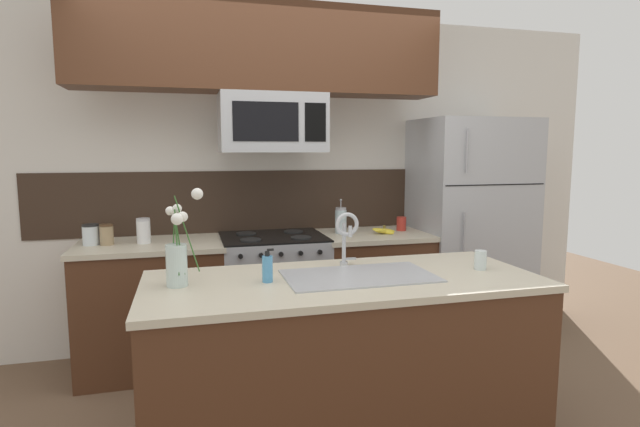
% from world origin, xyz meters
% --- Properties ---
extents(ground_plane, '(10.00, 10.00, 0.00)m').
position_xyz_m(ground_plane, '(0.00, 0.00, 0.00)').
color(ground_plane, brown).
extents(rear_partition, '(5.20, 0.10, 2.60)m').
position_xyz_m(rear_partition, '(0.30, 1.28, 1.30)').
color(rear_partition, silver).
rests_on(rear_partition, ground).
extents(splash_band, '(3.51, 0.01, 0.48)m').
position_xyz_m(splash_band, '(0.00, 1.22, 1.15)').
color(splash_band, '#332319').
rests_on(splash_band, rear_partition).
extents(back_counter_left, '(1.00, 0.65, 0.91)m').
position_xyz_m(back_counter_left, '(-0.86, 0.90, 0.46)').
color(back_counter_left, '#4C2B19').
rests_on(back_counter_left, ground).
extents(back_counter_right, '(0.85, 0.65, 0.91)m').
position_xyz_m(back_counter_right, '(0.79, 0.90, 0.46)').
color(back_counter_right, '#4C2B19').
rests_on(back_counter_right, ground).
extents(stove_range, '(0.76, 0.64, 0.93)m').
position_xyz_m(stove_range, '(0.00, 0.90, 0.46)').
color(stove_range, '#A8AAAF').
rests_on(stove_range, ground).
extents(microwave, '(0.74, 0.40, 0.41)m').
position_xyz_m(microwave, '(0.00, 0.88, 1.74)').
color(microwave, '#A8AAAF').
extents(upper_cabinet_band, '(2.54, 0.34, 0.60)m').
position_xyz_m(upper_cabinet_band, '(-0.08, 0.85, 2.25)').
color(upper_cabinet_band, '#4C2B19').
extents(refrigerator, '(0.87, 0.74, 1.80)m').
position_xyz_m(refrigerator, '(1.63, 0.92, 0.90)').
color(refrigerator, '#A8AAAF').
rests_on(refrigerator, ground).
extents(storage_jar_tall, '(0.11, 0.11, 0.14)m').
position_xyz_m(storage_jar_tall, '(-1.25, 0.93, 0.98)').
color(storage_jar_tall, silver).
rests_on(storage_jar_tall, back_counter_left).
extents(storage_jar_medium, '(0.09, 0.09, 0.14)m').
position_xyz_m(storage_jar_medium, '(-1.14, 0.91, 0.98)').
color(storage_jar_medium, '#997F5B').
rests_on(storage_jar_medium, back_counter_left).
extents(storage_jar_short, '(0.09, 0.09, 0.18)m').
position_xyz_m(storage_jar_short, '(-0.90, 0.90, 1.00)').
color(storage_jar_short, silver).
rests_on(storage_jar_short, back_counter_left).
extents(banana_bunch, '(0.19, 0.13, 0.08)m').
position_xyz_m(banana_bunch, '(0.86, 0.84, 0.93)').
color(banana_bunch, yellow).
rests_on(banana_bunch, back_counter_right).
extents(french_press, '(0.09, 0.09, 0.27)m').
position_xyz_m(french_press, '(0.54, 0.96, 1.01)').
color(french_press, silver).
rests_on(french_press, back_counter_right).
extents(coffee_tin, '(0.08, 0.08, 0.11)m').
position_xyz_m(coffee_tin, '(1.05, 0.95, 0.97)').
color(coffee_tin, '#B22D23').
rests_on(coffee_tin, back_counter_right).
extents(island_counter, '(1.99, 0.84, 0.91)m').
position_xyz_m(island_counter, '(0.15, -0.35, 0.46)').
color(island_counter, '#4C2B19').
rests_on(island_counter, ground).
extents(kitchen_sink, '(0.76, 0.44, 0.16)m').
position_xyz_m(kitchen_sink, '(0.23, -0.35, 0.84)').
color(kitchen_sink, '#ADAFB5').
rests_on(kitchen_sink, island_counter).
extents(sink_faucet, '(0.14, 0.14, 0.31)m').
position_xyz_m(sink_faucet, '(0.24, -0.13, 1.11)').
color(sink_faucet, '#B7BABF').
rests_on(sink_faucet, island_counter).
extents(dish_soap_bottle, '(0.06, 0.05, 0.16)m').
position_xyz_m(dish_soap_bottle, '(-0.23, -0.33, 0.98)').
color(dish_soap_bottle, '#4C93C6').
rests_on(dish_soap_bottle, island_counter).
extents(spare_glass, '(0.06, 0.06, 0.10)m').
position_xyz_m(spare_glass, '(0.92, -0.37, 0.96)').
color(spare_glass, silver).
rests_on(spare_glass, island_counter).
extents(flower_vase, '(0.18, 0.17, 0.47)m').
position_xyz_m(flower_vase, '(-0.65, -0.30, 1.05)').
color(flower_vase, silver).
rests_on(flower_vase, island_counter).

